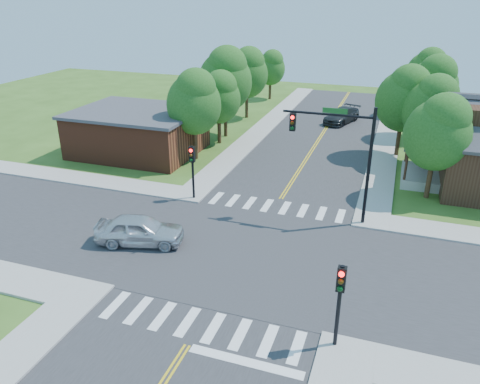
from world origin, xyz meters
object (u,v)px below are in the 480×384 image
at_px(car_dgrey, 342,116).
at_px(signal_pole_nw, 192,163).
at_px(car_silver, 140,230).
at_px(signal_mast_ne, 341,145).
at_px(signal_pole_se, 340,292).

bearing_deg(car_dgrey, signal_pole_nw, -87.03).
xyz_separation_m(signal_pole_nw, car_silver, (-0.35, -6.45, -1.83)).
height_order(car_silver, car_dgrey, car_silver).
bearing_deg(car_silver, signal_mast_ne, -71.50).
height_order(signal_mast_ne, signal_pole_nw, signal_mast_ne).
distance_m(signal_pole_se, car_dgrey, 34.61).
bearing_deg(car_dgrey, car_silver, -84.25).
bearing_deg(signal_mast_ne, car_dgrey, 96.84).
distance_m(signal_pole_se, signal_pole_nw, 15.84).
bearing_deg(car_dgrey, signal_pole_se, -63.32).
xyz_separation_m(car_silver, car_dgrey, (7.10, 29.53, -0.07)).
xyz_separation_m(signal_pole_nw, car_dgrey, (6.75, 23.07, -1.90)).
bearing_deg(signal_pole_nw, signal_pole_se, -45.00).
bearing_deg(car_silver, signal_pole_se, -127.08).
bearing_deg(signal_pole_nw, car_dgrey, 73.70).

